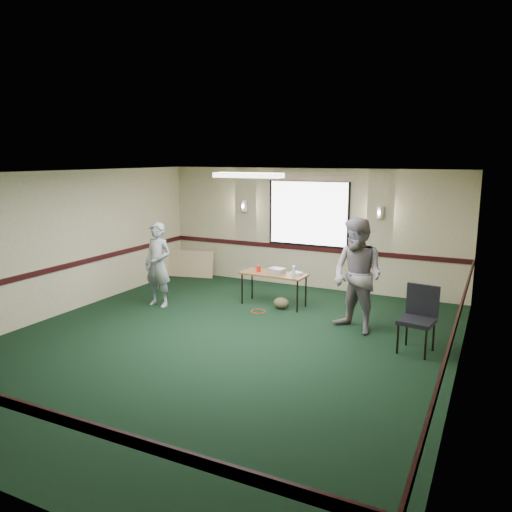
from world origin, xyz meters
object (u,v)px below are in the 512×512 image
at_px(folding_table, 274,276).
at_px(person_left, 158,265).
at_px(person_right, 357,276).
at_px(conference_chair, 419,313).
at_px(projector, 277,271).

height_order(folding_table, person_left, person_left).
relative_size(folding_table, person_right, 0.69).
distance_m(person_left, person_right, 3.96).
distance_m(conference_chair, person_left, 5.05).
xyz_separation_m(conference_chair, person_left, (-5.04, 0.18, 0.25)).
relative_size(folding_table, person_left, 0.80).
bearing_deg(person_right, person_left, -150.54).
bearing_deg(person_right, folding_table, -176.51).
height_order(person_left, person_right, person_right).
bearing_deg(person_left, conference_chair, 1.18).
bearing_deg(folding_table, conference_chair, -19.86).
bearing_deg(person_left, folding_table, 29.69).
relative_size(folding_table, conference_chair, 1.32).
xyz_separation_m(folding_table, projector, (0.05, 0.03, 0.10)).
bearing_deg(projector, conference_chair, -12.41).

